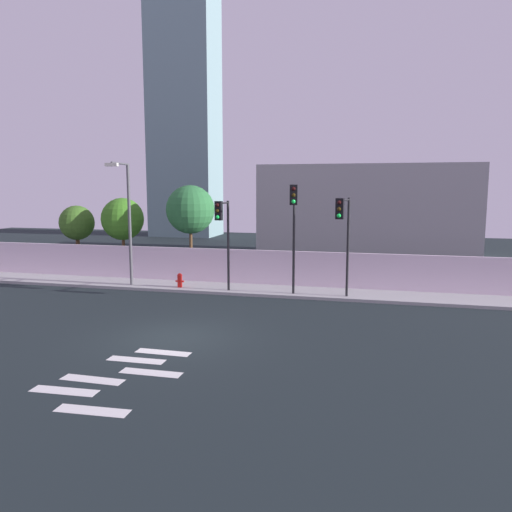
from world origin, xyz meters
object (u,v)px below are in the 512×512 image
(traffic_light_center, at_px, (344,225))
(traffic_light_left, at_px, (294,216))
(roadside_tree_leftmost, at_px, (77,223))
(traffic_light_right, at_px, (223,226))
(roadside_tree_midleft, at_px, (123,219))
(roadside_tree_midright, at_px, (190,210))
(street_lamp_curbside, at_px, (127,213))
(fire_hydrant, at_px, (180,280))

(traffic_light_center, bearing_deg, traffic_light_left, 175.01)
(traffic_light_center, bearing_deg, roadside_tree_leftmost, 165.33)
(traffic_light_left, bearing_deg, traffic_light_right, 177.34)
(traffic_light_left, relative_size, traffic_light_center, 1.13)
(traffic_light_left, bearing_deg, roadside_tree_leftmost, 163.81)
(roadside_tree_midleft, distance_m, roadside_tree_midright, 4.31)
(traffic_light_center, xyz_separation_m, roadside_tree_leftmost, (-16.22, 4.25, -0.47))
(traffic_light_right, xyz_separation_m, street_lamp_curbside, (-5.25, 0.39, 0.54))
(traffic_light_center, relative_size, street_lamp_curbside, 0.73)
(street_lamp_curbside, relative_size, roadside_tree_midleft, 1.36)
(roadside_tree_midleft, bearing_deg, traffic_light_right, -27.61)
(roadside_tree_leftmost, distance_m, roadside_tree_midright, 7.38)
(traffic_light_left, xyz_separation_m, traffic_light_center, (2.28, -0.20, -0.38))
(traffic_light_right, height_order, roadside_tree_midright, roadside_tree_midright)
(traffic_light_left, xyz_separation_m, roadside_tree_midright, (-6.62, 4.05, 0.05))
(roadside_tree_midright, bearing_deg, fire_hydrant, -79.03)
(traffic_light_center, relative_size, fire_hydrant, 6.39)
(roadside_tree_midleft, bearing_deg, roadside_tree_midright, -0.00)
(traffic_light_center, distance_m, roadside_tree_midleft, 13.83)
(fire_hydrant, relative_size, roadside_tree_midright, 0.13)
(traffic_light_left, xyz_separation_m, traffic_light_right, (-3.45, 0.16, -0.53))
(traffic_light_right, bearing_deg, fire_hydrant, 166.27)
(traffic_light_center, height_order, roadside_tree_midleft, traffic_light_center)
(traffic_light_right, bearing_deg, traffic_light_center, -3.59)
(roadside_tree_leftmost, bearing_deg, roadside_tree_midright, 0.00)
(traffic_light_left, height_order, roadside_tree_midright, roadside_tree_midright)
(traffic_light_left, distance_m, roadside_tree_midleft, 11.62)
(fire_hydrant, xyz_separation_m, roadside_tree_midleft, (-4.90, 3.27, 2.82))
(fire_hydrant, height_order, roadside_tree_midright, roadside_tree_midright)
(traffic_light_left, distance_m, roadside_tree_midright, 7.76)
(roadside_tree_leftmost, bearing_deg, street_lamp_curbside, -33.66)
(traffic_light_right, relative_size, street_lamp_curbside, 0.70)
(traffic_light_center, height_order, street_lamp_curbside, street_lamp_curbside)
(street_lamp_curbside, height_order, roadside_tree_midleft, street_lamp_curbside)
(traffic_light_right, distance_m, roadside_tree_leftmost, 11.20)
(traffic_light_left, height_order, roadside_tree_midleft, traffic_light_left)
(traffic_light_left, xyz_separation_m, roadside_tree_midleft, (-10.88, 4.05, -0.56))
(traffic_light_right, xyz_separation_m, roadside_tree_leftmost, (-10.50, 3.89, -0.31))
(fire_hydrant, bearing_deg, traffic_light_right, -13.73)
(traffic_light_center, height_order, fire_hydrant, traffic_light_center)
(roadside_tree_leftmost, bearing_deg, roadside_tree_midleft, 0.00)
(traffic_light_left, distance_m, traffic_light_center, 2.32)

